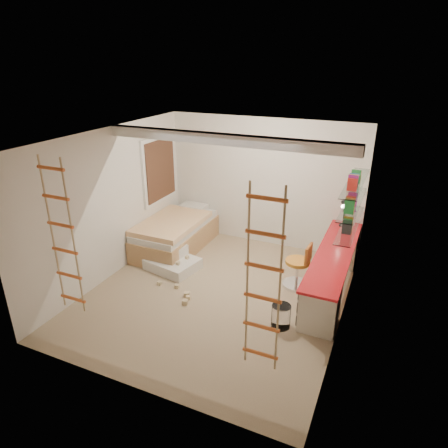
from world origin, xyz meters
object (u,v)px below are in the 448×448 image
at_px(desk, 333,270).
at_px(swivel_chair, 298,271).
at_px(bed, 176,234).
at_px(play_platform, 172,260).

relative_size(desk, swivel_chair, 3.48).
xyz_separation_m(bed, play_platform, (0.33, -0.74, -0.18)).
xyz_separation_m(desk, bed, (-3.20, 0.36, -0.07)).
height_order(desk, play_platform, desk).
height_order(bed, swivel_chair, swivel_chair).
bearing_deg(desk, play_platform, -172.53).
bearing_deg(swivel_chair, play_platform, -172.58).
xyz_separation_m(bed, swivel_chair, (2.65, -0.44, -0.03)).
height_order(bed, play_platform, bed).
xyz_separation_m(desk, play_platform, (-2.86, -0.38, -0.25)).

